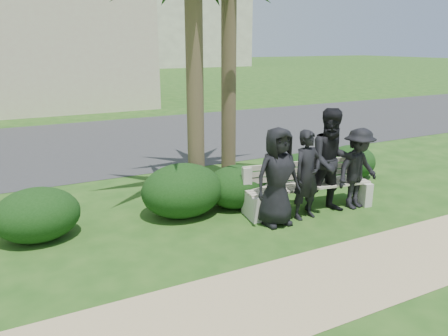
{
  "coord_description": "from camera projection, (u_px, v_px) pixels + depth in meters",
  "views": [
    {
      "loc": [
        -3.79,
        -5.71,
        3.01
      ],
      "look_at": [
        -0.33,
        1.0,
        0.85
      ],
      "focal_mm": 35.0,
      "sensor_mm": 36.0,
      "label": 1
    }
  ],
  "objects": [
    {
      "name": "park_bench",
      "position": [
        307.0,
        189.0,
        8.12
      ],
      "size": [
        2.54,
        0.89,
        0.86
      ],
      "rotation": [
        0.0,
        0.0,
        -0.13
      ],
      "color": "#A99F8E",
      "rests_on": "ground"
    },
    {
      "name": "footpath",
      "position": [
        342.0,
        277.0,
        5.84
      ],
      "size": [
        30.0,
        1.6,
        0.01
      ],
      "primitive_type": "cube",
      "color": "tan",
      "rests_on": "ground"
    },
    {
      "name": "asphalt_street",
      "position": [
        135.0,
        139.0,
        14.21
      ],
      "size": [
        160.0,
        8.0,
        0.01
      ],
      "primitive_type": "cube",
      "color": "#2D2D30",
      "rests_on": "ground"
    },
    {
      "name": "man_d",
      "position": [
        358.0,
        169.0,
        8.1
      ],
      "size": [
        1.06,
        0.7,
        1.53
      ],
      "primitive_type": "imported",
      "rotation": [
        0.0,
        0.0,
        0.14
      ],
      "color": "black",
      "rests_on": "ground"
    },
    {
      "name": "man_a",
      "position": [
        277.0,
        177.0,
        7.32
      ],
      "size": [
        0.84,
        0.55,
        1.7
      ],
      "primitive_type": "imported",
      "rotation": [
        0.0,
        0.0,
        -0.02
      ],
      "color": "black",
      "rests_on": "ground"
    },
    {
      "name": "stucco_bldg_right",
      "position": [
        53.0,
        29.0,
        21.31
      ],
      "size": [
        8.4,
        8.4,
        7.3
      ],
      "color": "beige",
      "rests_on": "ground"
    },
    {
      "name": "hedge_d",
      "position": [
        237.0,
        185.0,
        8.29
      ],
      "size": [
        1.26,
        1.04,
        0.82
      ],
      "primitive_type": "ellipsoid",
      "color": "black",
      "rests_on": "ground"
    },
    {
      "name": "man_b",
      "position": [
        307.0,
        175.0,
        7.61
      ],
      "size": [
        0.62,
        0.44,
        1.59
      ],
      "primitive_type": "imported",
      "rotation": [
        0.0,
        0.0,
        0.11
      ],
      "color": "black",
      "rests_on": "ground"
    },
    {
      "name": "man_c",
      "position": [
        332.0,
        161.0,
        7.87
      ],
      "size": [
        1.11,
        0.98,
        1.92
      ],
      "primitive_type": "imported",
      "rotation": [
        0.0,
        0.0,
        -0.32
      ],
      "color": "black",
      "rests_on": "ground"
    },
    {
      "name": "hedge_a",
      "position": [
        37.0,
        213.0,
        6.87
      ],
      "size": [
        1.32,
        1.09,
        0.86
      ],
      "primitive_type": "ellipsoid",
      "color": "black",
      "rests_on": "ground"
    },
    {
      "name": "hedge_b",
      "position": [
        182.0,
        189.0,
        7.84
      ],
      "size": [
        1.5,
        1.24,
        0.98
      ],
      "primitive_type": "ellipsoid",
      "color": "black",
      "rests_on": "ground"
    },
    {
      "name": "hedge_f",
      "position": [
        351.0,
        161.0,
        10.03
      ],
      "size": [
        1.21,
        1.0,
        0.79
      ],
      "primitive_type": "ellipsoid",
      "color": "black",
      "rests_on": "ground"
    },
    {
      "name": "hedge_e",
      "position": [
        301.0,
        170.0,
        9.36
      ],
      "size": [
        1.17,
        0.97,
        0.77
      ],
      "primitive_type": "ellipsoid",
      "color": "black",
      "rests_on": "ground"
    },
    {
      "name": "ground",
      "position": [
        269.0,
        228.0,
        7.38
      ],
      "size": [
        160.0,
        160.0,
        0.0
      ],
      "primitive_type": "plane",
      "color": "#1E4914",
      "rests_on": "ground"
    }
  ]
}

